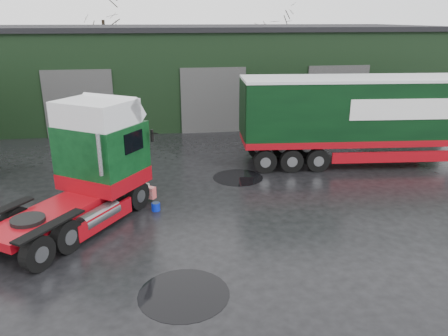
# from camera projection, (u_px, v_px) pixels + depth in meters

# --- Properties ---
(ground) EXTENTS (100.00, 100.00, 0.00)m
(ground) POSITION_uv_depth(u_px,v_px,m) (206.00, 239.00, 14.23)
(ground) COLOR black
(warehouse) EXTENTS (32.40, 12.40, 6.30)m
(warehouse) POSITION_uv_depth(u_px,v_px,m) (203.00, 70.00, 32.18)
(warehouse) COLOR black
(warehouse) RESTS_ON ground
(hero_tractor) EXTENTS (6.16, 7.20, 4.20)m
(hero_tractor) POSITION_uv_depth(u_px,v_px,m) (64.00, 171.00, 14.29)
(hero_tractor) COLOR #0A3616
(hero_tractor) RESTS_ON ground
(lorry_right) EXTENTS (16.36, 4.08, 4.25)m
(lorry_right) POSITION_uv_depth(u_px,v_px,m) (371.00, 121.00, 21.09)
(lorry_right) COLOR silver
(lorry_right) RESTS_ON ground
(wash_bucket) EXTENTS (0.35, 0.35, 0.30)m
(wash_bucket) POSITION_uv_depth(u_px,v_px,m) (156.00, 207.00, 16.32)
(wash_bucket) COLOR #081EB2
(wash_bucket) RESTS_ON ground
(tree_back_a) EXTENTS (4.40, 4.40, 9.50)m
(tree_back_a) POSITION_uv_depth(u_px,v_px,m) (105.00, 42.00, 39.90)
(tree_back_a) COLOR black
(tree_back_a) RESTS_ON ground
(tree_back_b) EXTENTS (4.40, 4.40, 7.50)m
(tree_back_b) POSITION_uv_depth(u_px,v_px,m) (274.00, 51.00, 42.44)
(tree_back_b) COLOR black
(tree_back_b) RESTS_ON ground
(puddle_0) EXTENTS (2.42, 2.42, 0.01)m
(puddle_0) POSITION_uv_depth(u_px,v_px,m) (184.00, 294.00, 11.40)
(puddle_0) COLOR black
(puddle_0) RESTS_ON ground
(puddle_1) EXTENTS (2.25, 2.25, 0.01)m
(puddle_1) POSITION_uv_depth(u_px,v_px,m) (238.00, 177.00, 19.72)
(puddle_1) COLOR black
(puddle_1) RESTS_ON ground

